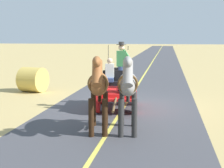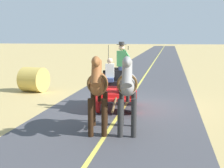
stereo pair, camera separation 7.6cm
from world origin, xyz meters
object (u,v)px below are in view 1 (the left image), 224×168
horse_near_side (128,86)px  hay_bale (33,80)px  horse_drawn_carriage (117,87)px  horse_off_side (98,86)px

horse_near_side → hay_bale: horse_near_side is taller
horse_drawn_carriage → horse_off_side: size_ratio=2.04×
horse_drawn_carriage → hay_bale: 5.56m
horse_drawn_carriage → hay_bale: bearing=-33.2°
horse_drawn_carriage → hay_bale: (4.65, -3.04, -0.22)m
horse_drawn_carriage → horse_near_side: horse_drawn_carriage is taller
horse_off_side → hay_bale: size_ratio=1.84×
horse_near_side → hay_bale: size_ratio=1.84×
horse_off_side → horse_drawn_carriage: bearing=-91.2°
horse_drawn_carriage → horse_near_side: (-0.75, 2.96, 0.51)m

